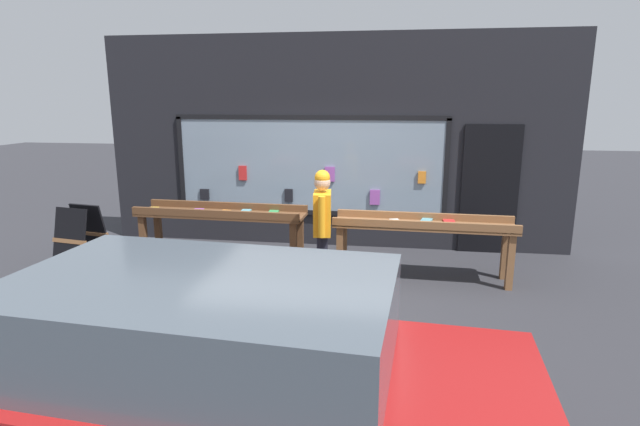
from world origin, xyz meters
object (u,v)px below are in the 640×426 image
display_table_right (424,230)px  small_dog (295,274)px  parked_car (206,373)px  person_browsing (322,222)px  sandwich_board_sign (81,237)px  display_table_left (221,219)px

display_table_right → small_dog: size_ratio=4.60×
small_dog → parked_car: (0.05, -3.19, 0.47)m
person_browsing → sandwich_board_sign: bearing=78.5°
sandwich_board_sign → person_browsing: bearing=4.6°
display_table_left → parked_car: size_ratio=0.57×
display_table_left → display_table_right: bearing=-0.0°
sandwich_board_sign → display_table_left: bearing=17.4°
display_table_right → person_browsing: bearing=-155.7°
display_table_left → person_browsing: person_browsing is taller
display_table_left → sandwich_board_sign: display_table_left is taller
display_table_right → small_dog: display_table_right is taller
person_browsing → sandwich_board_sign: (-3.67, 0.31, -0.45)m
small_dog → parked_car: 3.23m
small_dog → sandwich_board_sign: bearing=98.1°
person_browsing → parked_car: person_browsing is taller
small_dog → sandwich_board_sign: (-3.34, 0.53, 0.21)m
person_browsing → small_dog: person_browsing is taller
display_table_left → small_dog: size_ratio=4.60×
person_browsing → display_table_right: bearing=-72.3°
parked_car → person_browsing: bearing=89.4°
display_table_left → parked_car: bearing=-71.9°
display_table_right → parked_car: bearing=-111.9°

